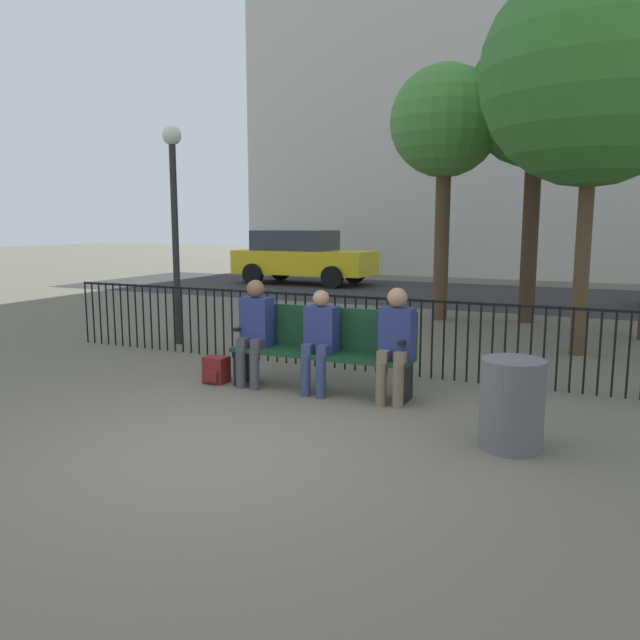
# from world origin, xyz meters

# --- Properties ---
(ground_plane) EXTENTS (80.00, 80.00, 0.00)m
(ground_plane) POSITION_xyz_m (0.00, 0.00, 0.00)
(ground_plane) COLOR #605B4C
(park_bench) EXTENTS (2.06, 0.45, 0.92)m
(park_bench) POSITION_xyz_m (0.00, 2.01, 0.50)
(park_bench) COLOR #14381E
(park_bench) RESTS_ON ground
(seated_person_0) EXTENTS (0.34, 0.39, 1.21)m
(seated_person_0) POSITION_xyz_m (-0.79, 1.88, 0.67)
(seated_person_0) COLOR #3D3D42
(seated_person_0) RESTS_ON ground
(seated_person_1) EXTENTS (0.34, 0.39, 1.13)m
(seated_person_1) POSITION_xyz_m (0.02, 1.87, 0.63)
(seated_person_1) COLOR navy
(seated_person_1) RESTS_ON ground
(seated_person_2) EXTENTS (0.34, 0.39, 1.19)m
(seated_person_2) POSITION_xyz_m (0.88, 1.87, 0.67)
(seated_person_2) COLOR brown
(seated_person_2) RESTS_ON ground
(backpack) EXTENTS (0.26, 0.25, 0.31)m
(backpack) POSITION_xyz_m (-1.26, 1.77, 0.15)
(backpack) COLOR maroon
(backpack) RESTS_ON ground
(fence_railing) EXTENTS (9.01, 0.03, 0.95)m
(fence_railing) POSITION_xyz_m (-0.02, 3.03, 0.56)
(fence_railing) COLOR black
(fence_railing) RESTS_ON ground
(tree_0) EXTENTS (2.46, 2.46, 5.29)m
(tree_0) POSITION_xyz_m (1.46, 7.99, 4.02)
(tree_0) COLOR #422D1E
(tree_0) RESTS_ON ground
(tree_2) EXTENTS (3.01, 3.01, 5.32)m
(tree_2) POSITION_xyz_m (2.47, 5.22, 3.81)
(tree_2) COLOR #4C3823
(tree_2) RESTS_ON ground
(tree_3) EXTENTS (2.04, 2.04, 4.71)m
(tree_3) POSITION_xyz_m (-0.09, 7.62, 3.64)
(tree_3) COLOR #4C3823
(tree_3) RESTS_ON ground
(lamp_post) EXTENTS (0.28, 0.28, 3.25)m
(lamp_post) POSITION_xyz_m (-3.13, 3.52, 2.18)
(lamp_post) COLOR black
(lamp_post) RESTS_ON ground
(street_surface) EXTENTS (24.00, 6.00, 0.01)m
(street_surface) POSITION_xyz_m (0.00, 12.00, 0.00)
(street_surface) COLOR #2B2B2D
(street_surface) RESTS_ON ground
(parked_car_0) EXTENTS (4.20, 1.94, 1.62)m
(parked_car_0) POSITION_xyz_m (-5.66, 12.86, 0.84)
(parked_car_0) COLOR yellow
(parked_car_0) RESTS_ON ground
(trash_bin) EXTENTS (0.52, 0.52, 0.75)m
(trash_bin) POSITION_xyz_m (2.16, 1.00, 0.37)
(trash_bin) COLOR #56565B
(trash_bin) RESTS_ON ground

